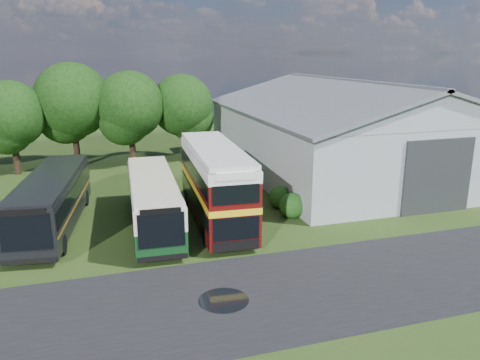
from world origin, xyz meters
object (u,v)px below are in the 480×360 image
object	(u,v)px
bus_maroon_double	(215,184)
bus_dark_single	(53,200)
bus_green_single	(153,200)
storage_shed	(346,125)

from	to	relation	value
bus_maroon_double	bus_dark_single	distance (m)	9.86
bus_dark_single	bus_green_single	bearing A→B (deg)	-8.16
bus_maroon_double	bus_dark_single	xyz separation A→B (m)	(-9.68, 1.76, -0.65)
storage_shed	bus_dark_single	xyz separation A→B (m)	(-24.00, -7.48, -2.41)
storage_shed	bus_maroon_double	size ratio (longest dim) A/B	2.18
storage_shed	bus_dark_single	world-z (taller)	storage_shed
bus_green_single	bus_maroon_double	xyz separation A→B (m)	(3.87, -0.12, 0.72)
bus_maroon_double	bus_dark_single	world-z (taller)	bus_maroon_double
storage_shed	bus_green_single	bearing A→B (deg)	-153.39
storage_shed	bus_maroon_double	distance (m)	17.14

